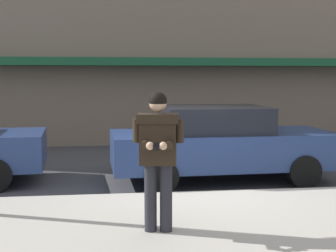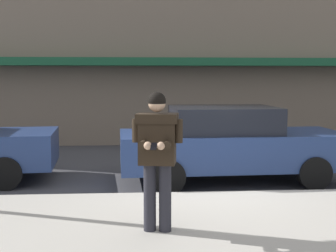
% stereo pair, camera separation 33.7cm
% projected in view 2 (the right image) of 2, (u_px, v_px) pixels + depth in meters
% --- Properties ---
extents(ground_plane, '(80.00, 80.00, 0.00)m').
position_uv_depth(ground_plane, '(207.00, 196.00, 8.38)').
color(ground_plane, '#3D3D42').
extents(sidewalk, '(32.00, 5.30, 0.14)m').
position_uv_depth(sidewalk, '(325.00, 249.00, 5.62)').
color(sidewalk, '#A8A399').
rests_on(sidewalk, ground).
extents(curb_paint_line, '(28.00, 0.12, 0.01)m').
position_uv_depth(curb_paint_line, '(261.00, 195.00, 8.50)').
color(curb_paint_line, silver).
rests_on(curb_paint_line, ground).
extents(parked_sedan_mid, '(4.57, 2.07, 1.54)m').
position_uv_depth(parked_sedan_mid, '(230.00, 143.00, 9.49)').
color(parked_sedan_mid, navy).
rests_on(parked_sedan_mid, ground).
extents(man_texting_on_phone, '(0.64, 0.62, 1.81)m').
position_uv_depth(man_texting_on_phone, '(157.00, 146.00, 5.95)').
color(man_texting_on_phone, '#23232B').
rests_on(man_texting_on_phone, sidewalk).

